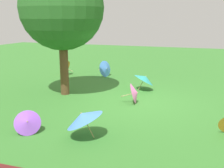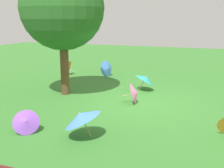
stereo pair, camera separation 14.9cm
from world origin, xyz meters
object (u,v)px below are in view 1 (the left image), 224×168
Objects in this scene: parasol_teal_0 at (145,78)px; parasol_blue_1 at (83,117)px; parasol_pink_0 at (135,93)px; parasol_blue_2 at (106,69)px; shade_tree at (62,8)px; parasol_purple_0 at (27,122)px; parasol_orange_2 at (65,68)px.

parasol_teal_0 is 1.02× the size of parasol_blue_1.
parasol_pink_0 is 3.24m from parasol_blue_1.
parasol_blue_1 is 7.38m from parasol_blue_2.
shade_tree is 4.82m from parasol_purple_0.
parasol_purple_0 is (1.88, 3.47, -0.06)m from parasol_pink_0.
shade_tree is 4.76m from parasol_orange_2.
parasol_blue_2 is 1.08× the size of parasol_orange_2.
parasol_orange_2 is at bearing -36.76° from parasol_pink_0.
shade_tree is 4.28× the size of parasol_blue_1.
parasol_orange_2 is at bearing -60.71° from shade_tree.
parasol_blue_2 is (2.58, -3.86, 0.05)m from parasol_pink_0.
parasol_pink_0 is at bearing 175.62° from shade_tree.
parasol_purple_0 is 1.48m from parasol_blue_1.
parasol_purple_0 is (-1.00, 3.69, -2.94)m from shade_tree.
parasol_orange_2 is (4.75, -3.54, 0.02)m from parasol_pink_0.
parasol_teal_0 is (0.11, -1.87, 0.13)m from parasol_pink_0.
parasol_teal_0 is 1.31× the size of parasol_blue_2.
parasol_blue_2 is at bearing -56.23° from parasol_pink_0.
parasol_purple_0 is 0.96× the size of parasol_blue_2.
parasol_teal_0 is at bearing -108.37° from parasol_purple_0.
parasol_blue_1 reaches higher than parasol_blue_2.
parasol_blue_2 is (-0.30, -3.64, -2.83)m from shade_tree.
shade_tree is 4.23m from parasol_teal_0.
parasol_blue_2 reaches higher than parasol_teal_0.
parasol_blue_1 reaches higher than parasol_purple_0.
parasol_blue_2 reaches higher than parasol_purple_0.
parasol_purple_0 is (1.77, 5.34, -0.19)m from parasol_teal_0.
parasol_teal_0 is 1.42× the size of parasol_orange_2.
shade_tree is 5.97× the size of parasol_orange_2.
shade_tree reaches higher than parasol_pink_0.
parasol_teal_0 is at bearing 160.14° from parasol_orange_2.
parasol_blue_1 is at bearing 82.03° from parasol_pink_0.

